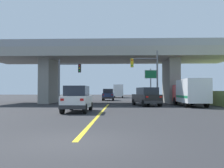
# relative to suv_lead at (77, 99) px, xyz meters

# --- Properties ---
(ground) EXTENTS (160.00, 160.00, 0.00)m
(ground) POSITION_rel_suv_lead_xyz_m (1.88, 13.81, -1.01)
(ground) COLOR #2B2B2D
(overpass_bridge) EXTENTS (32.67, 8.68, 7.89)m
(overpass_bridge) POSITION_rel_suv_lead_xyz_m (1.88, 13.81, 4.73)
(overpass_bridge) COLOR gray
(overpass_bridge) RESTS_ON ground
(lane_divider_stripe) EXTENTS (0.20, 22.16, 0.01)m
(lane_divider_stripe) POSITION_rel_suv_lead_xyz_m (1.88, 0.26, -1.01)
(lane_divider_stripe) COLOR yellow
(lane_divider_stripe) RESTS_ON ground
(suv_lead) EXTENTS (1.88, 4.44, 2.02)m
(suv_lead) POSITION_rel_suv_lead_xyz_m (0.00, 0.00, 0.00)
(suv_lead) COLOR silver
(suv_lead) RESTS_ON ground
(suv_crossing) EXTENTS (3.01, 5.03, 2.02)m
(suv_crossing) POSITION_rel_suv_lead_xyz_m (6.25, 7.98, 0.00)
(suv_crossing) COLOR black
(suv_crossing) RESTS_ON ground
(box_truck) EXTENTS (2.33, 6.70, 2.86)m
(box_truck) POSITION_rel_suv_lead_xyz_m (10.83, 7.24, 0.51)
(box_truck) COLOR red
(box_truck) RESTS_ON ground
(sedan_oncoming) EXTENTS (1.94, 4.40, 2.02)m
(sedan_oncoming) POSITION_rel_suv_lead_xyz_m (1.27, 22.77, 0.00)
(sedan_oncoming) COLOR navy
(sedan_oncoming) RESTS_ON ground
(traffic_signal_nearside) EXTENTS (3.05, 0.36, 6.14)m
(traffic_signal_nearside) POSITION_rel_suv_lead_xyz_m (6.50, 7.95, 2.79)
(traffic_signal_nearside) COLOR #56595E
(traffic_signal_nearside) RESTS_ON ground
(traffic_signal_farside) EXTENTS (2.61, 0.36, 5.25)m
(traffic_signal_farside) POSITION_rel_suv_lead_xyz_m (-2.81, 8.56, 2.36)
(traffic_signal_farside) COLOR #56595E
(traffic_signal_farside) RESTS_ON ground
(highway_sign) EXTENTS (1.47, 0.17, 4.36)m
(highway_sign) POSITION_rel_suv_lead_xyz_m (7.08, 10.72, 2.17)
(highway_sign) COLOR slate
(highway_sign) RESTS_ON ground
(semi_truck_distant) EXTENTS (2.33, 7.55, 3.21)m
(semi_truck_distant) POSITION_rel_suv_lead_xyz_m (2.92, 40.69, 0.67)
(semi_truck_distant) COLOR silver
(semi_truck_distant) RESTS_ON ground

